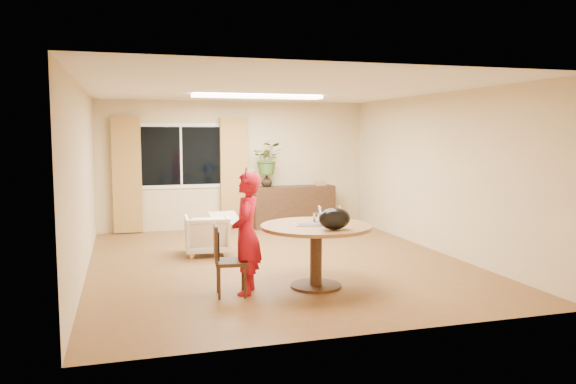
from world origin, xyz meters
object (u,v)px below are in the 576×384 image
object	(u,v)px
child	(247,233)
armchair	(207,235)
sideboard	(294,206)
dining_chair	(231,260)
dining_table	(316,238)

from	to	relation	value
child	armchair	size ratio (longest dim) A/B	2.10
sideboard	armchair	bearing A→B (deg)	-134.26
sideboard	dining_chair	bearing A→B (deg)	-115.49
armchair	child	bearing A→B (deg)	97.43
child	armchair	distance (m)	2.39
armchair	sideboard	world-z (taller)	sideboard
dining_chair	armchair	bearing A→B (deg)	94.77
dining_chair	armchair	world-z (taller)	dining_chair
dining_chair	sideboard	world-z (taller)	dining_chair
armchair	sideboard	bearing A→B (deg)	-130.52
dining_table	child	xyz separation A→B (m)	(-0.90, -0.01, 0.11)
dining_chair	child	xyz separation A→B (m)	(0.20, 0.04, 0.31)
armchair	dining_table	bearing A→B (deg)	117.93
dining_chair	sideboard	distance (m)	5.06
dining_table	armchair	xyz separation A→B (m)	(-1.05, 2.33, -0.31)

